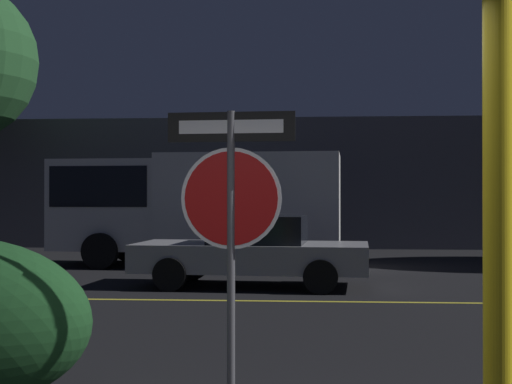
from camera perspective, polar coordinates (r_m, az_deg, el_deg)
road_center_stripe at (r=11.53m, az=1.10°, el=-8.71°), size 35.81×0.12×0.01m
stop_sign at (r=5.26m, az=-2.01°, el=-0.60°), size 0.95×0.08×2.31m
yellow_pole_right at (r=3.14m, az=18.78°, el=-3.30°), size 0.12×0.12×3.02m
passing_car_2 at (r=13.30m, az=-0.22°, el=-4.73°), size 4.49×2.20×1.32m
delivery_truck at (r=17.31m, az=-5.30°, el=-0.80°), size 6.97×2.71×2.69m
building_backdrop at (r=25.18m, az=3.10°, el=0.63°), size 27.51×4.60×4.24m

